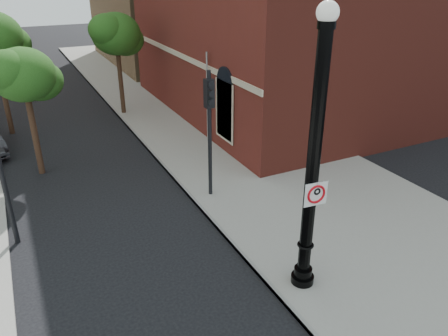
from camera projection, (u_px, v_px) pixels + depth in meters
ground at (208, 328)px, 10.18m from camera, size 120.00×120.00×0.00m
sidewalk_right at (235, 142)px, 20.69m from camera, size 8.00×60.00×0.12m
curb_edge at (155, 156)px, 19.09m from camera, size 0.10×60.00×0.14m
lamppost at (312, 174)px, 10.16m from camera, size 0.60×0.60×7.07m
no_parking_sign at (316, 194)px, 10.21m from camera, size 0.60×0.10×0.60m
traffic_signal_right at (210, 115)px, 14.61m from camera, size 0.30×0.38×4.62m
utility_pole at (207, 100)px, 19.67m from camera, size 0.09×0.09×4.27m
street_tree_a at (24, 76)px, 16.12m from camera, size 2.78×2.51×5.01m
street_tree_c at (117, 35)px, 22.86m from camera, size 3.04×2.75×5.48m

